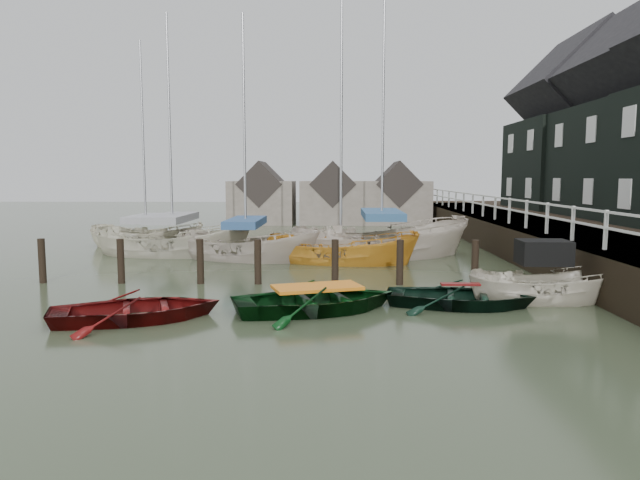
{
  "coord_description": "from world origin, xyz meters",
  "views": [
    {
      "loc": [
        1.22,
        -14.43,
        3.34
      ],
      "look_at": [
        0.74,
        2.87,
        1.4
      ],
      "focal_mm": 32.0,
      "sensor_mm": 36.0,
      "label": 1
    }
  ],
  "objects_px": {
    "sailboat_a": "(173,254)",
    "rowboat_dkgreen": "(460,306)",
    "rowboat_green": "(317,311)",
    "sailboat_c": "(341,262)",
    "sailboat_b": "(246,257)",
    "sailboat_d": "(381,255)",
    "rowboat_red": "(138,320)",
    "motorboat": "(544,298)",
    "sailboat_e": "(147,247)"
  },
  "relations": [
    {
      "from": "motorboat",
      "to": "sailboat_d",
      "type": "height_order",
      "value": "sailboat_d"
    },
    {
      "from": "rowboat_red",
      "to": "sailboat_c",
      "type": "distance_m",
      "value": 10.3
    },
    {
      "from": "sailboat_b",
      "to": "sailboat_a",
      "type": "bearing_deg",
      "value": 92.67
    },
    {
      "from": "sailboat_b",
      "to": "sailboat_d",
      "type": "distance_m",
      "value": 5.59
    },
    {
      "from": "rowboat_red",
      "to": "rowboat_green",
      "type": "xyz_separation_m",
      "value": [
        4.17,
        0.98,
        0.0
      ]
    },
    {
      "from": "sailboat_c",
      "to": "sailboat_d",
      "type": "xyz_separation_m",
      "value": [
        1.7,
        1.57,
        0.05
      ]
    },
    {
      "from": "motorboat",
      "to": "sailboat_c",
      "type": "distance_m",
      "value": 8.71
    },
    {
      "from": "rowboat_green",
      "to": "sailboat_b",
      "type": "distance_m",
      "value": 9.47
    },
    {
      "from": "rowboat_dkgreen",
      "to": "sailboat_c",
      "type": "distance_m",
      "value": 8.06
    },
    {
      "from": "sailboat_d",
      "to": "motorboat",
      "type": "bearing_deg",
      "value": -171.43
    },
    {
      "from": "rowboat_green",
      "to": "sailboat_e",
      "type": "height_order",
      "value": "sailboat_e"
    },
    {
      "from": "sailboat_e",
      "to": "motorboat",
      "type": "bearing_deg",
      "value": -110.98
    },
    {
      "from": "sailboat_c",
      "to": "rowboat_green",
      "type": "bearing_deg",
      "value": -170.86
    },
    {
      "from": "rowboat_dkgreen",
      "to": "sailboat_d",
      "type": "height_order",
      "value": "sailboat_d"
    },
    {
      "from": "sailboat_a",
      "to": "rowboat_dkgreen",
      "type": "bearing_deg",
      "value": -126.66
    },
    {
      "from": "sailboat_e",
      "to": "sailboat_b",
      "type": "bearing_deg",
      "value": -106.93
    },
    {
      "from": "sailboat_a",
      "to": "sailboat_d",
      "type": "relative_size",
      "value": 0.83
    },
    {
      "from": "rowboat_dkgreen",
      "to": "sailboat_c",
      "type": "relative_size",
      "value": 0.34
    },
    {
      "from": "sailboat_d",
      "to": "sailboat_e",
      "type": "xyz_separation_m",
      "value": [
        -10.76,
        2.7,
        0.0
      ]
    },
    {
      "from": "rowboat_dkgreen",
      "to": "motorboat",
      "type": "relative_size",
      "value": 0.93
    },
    {
      "from": "rowboat_green",
      "to": "sailboat_d",
      "type": "bearing_deg",
      "value": -32.57
    },
    {
      "from": "rowboat_green",
      "to": "sailboat_c",
      "type": "xyz_separation_m",
      "value": [
        0.66,
        8.12,
        0.01
      ]
    },
    {
      "from": "rowboat_green",
      "to": "rowboat_dkgreen",
      "type": "relative_size",
      "value": 1.1
    },
    {
      "from": "rowboat_green",
      "to": "sailboat_c",
      "type": "relative_size",
      "value": 0.37
    },
    {
      "from": "sailboat_c",
      "to": "sailboat_e",
      "type": "xyz_separation_m",
      "value": [
        -9.06,
        4.26,
        0.05
      ]
    },
    {
      "from": "sailboat_b",
      "to": "sailboat_d",
      "type": "relative_size",
      "value": 0.8
    },
    {
      "from": "rowboat_red",
      "to": "rowboat_dkgreen",
      "type": "xyz_separation_m",
      "value": [
        7.83,
        1.62,
        0.0
      ]
    },
    {
      "from": "sailboat_c",
      "to": "sailboat_d",
      "type": "bearing_deg",
      "value": -33.68
    },
    {
      "from": "rowboat_dkgreen",
      "to": "sailboat_a",
      "type": "xyz_separation_m",
      "value": [
        -10.14,
        9.36,
        0.06
      ]
    },
    {
      "from": "rowboat_green",
      "to": "sailboat_d",
      "type": "relative_size",
      "value": 0.3
    },
    {
      "from": "rowboat_red",
      "to": "sailboat_e",
      "type": "xyz_separation_m",
      "value": [
        -4.23,
        13.36,
        0.06
      ]
    },
    {
      "from": "sailboat_e",
      "to": "sailboat_d",
      "type": "bearing_deg",
      "value": -87.47
    },
    {
      "from": "rowboat_red",
      "to": "rowboat_green",
      "type": "distance_m",
      "value": 4.28
    },
    {
      "from": "rowboat_green",
      "to": "sailboat_a",
      "type": "bearing_deg",
      "value": 14.02
    },
    {
      "from": "motorboat",
      "to": "sailboat_a",
      "type": "bearing_deg",
      "value": 56.41
    },
    {
      "from": "rowboat_red",
      "to": "sailboat_a",
      "type": "distance_m",
      "value": 11.22
    },
    {
      "from": "sailboat_a",
      "to": "sailboat_d",
      "type": "xyz_separation_m",
      "value": [
        8.83,
        -0.32,
        0.0
      ]
    },
    {
      "from": "rowboat_red",
      "to": "sailboat_c",
      "type": "relative_size",
      "value": 0.35
    },
    {
      "from": "rowboat_green",
      "to": "sailboat_e",
      "type": "bearing_deg",
      "value": 15.29
    },
    {
      "from": "motorboat",
      "to": "sailboat_e",
      "type": "relative_size",
      "value": 0.38
    },
    {
      "from": "rowboat_green",
      "to": "rowboat_dkgreen",
      "type": "bearing_deg",
      "value": -98.95
    },
    {
      "from": "sailboat_d",
      "to": "sailboat_c",
      "type": "bearing_deg",
      "value": 117.51
    },
    {
      "from": "rowboat_red",
      "to": "rowboat_dkgreen",
      "type": "relative_size",
      "value": 1.02
    },
    {
      "from": "sailboat_c",
      "to": "sailboat_e",
      "type": "bearing_deg",
      "value": 78.55
    },
    {
      "from": "motorboat",
      "to": "sailboat_d",
      "type": "distance_m",
      "value": 9.18
    },
    {
      "from": "sailboat_c",
      "to": "sailboat_b",
      "type": "bearing_deg",
      "value": 91.95
    },
    {
      "from": "motorboat",
      "to": "sailboat_b",
      "type": "height_order",
      "value": "sailboat_b"
    },
    {
      "from": "sailboat_a",
      "to": "sailboat_e",
      "type": "distance_m",
      "value": 3.07
    },
    {
      "from": "sailboat_a",
      "to": "rowboat_red",
      "type": "bearing_deg",
      "value": -162.11
    },
    {
      "from": "rowboat_green",
      "to": "sailboat_d",
      "type": "xyz_separation_m",
      "value": [
        2.36,
        9.68,
        0.06
      ]
    }
  ]
}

